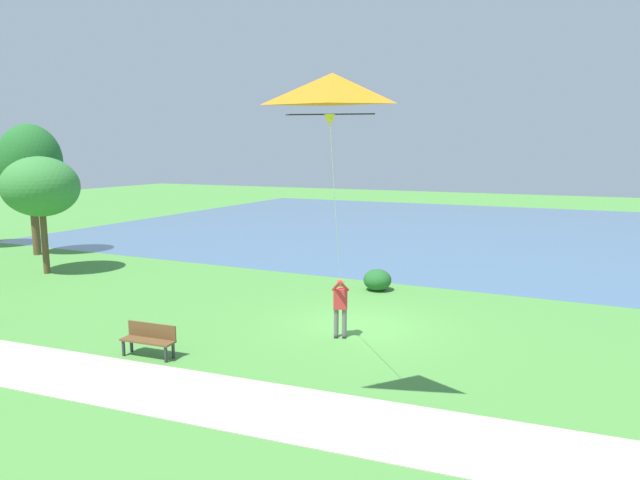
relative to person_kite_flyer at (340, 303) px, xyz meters
name	(u,v)px	position (x,y,z in m)	size (l,w,h in m)	color
ground_plane	(359,327)	(1.16, -0.14, -1.05)	(120.00, 120.00, 0.00)	#4C8E3D
lake_water	(427,227)	(25.17, 3.86, -1.04)	(36.00, 44.00, 0.01)	#476B8E
walkway_path	(177,392)	(-5.05, 1.86, -1.04)	(2.40, 32.00, 0.02)	#B7AD99
person_kite_flyer	(340,303)	(0.00, 0.00, 0.00)	(0.63, 0.49, 1.83)	#232328
flying_kite	(332,103)	(-4.80, -1.85, 5.23)	(5.06, 2.65, 4.94)	orange
park_bench_near_walkway	(149,338)	(-3.55, 3.99, -0.54)	(0.56, 1.53, 0.88)	brown
tree_treeline_left	(41,187)	(2.44, 15.32, 2.82)	(3.17, 3.36, 5.20)	brown
tree_treeline_right	(30,162)	(5.45, 19.77, 3.83)	(3.04, 3.24, 6.81)	brown
lakeside_shrub	(377,280)	(5.79, 0.89, -0.63)	(1.07, 1.10, 0.84)	#236028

